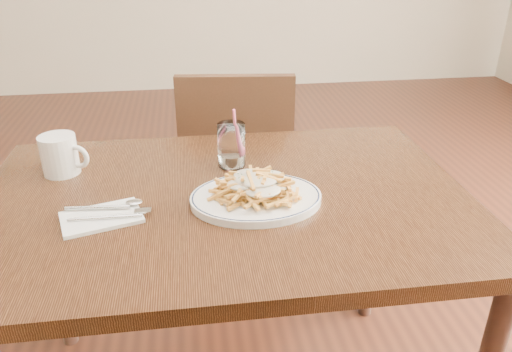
{
  "coord_description": "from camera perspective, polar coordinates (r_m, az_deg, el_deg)",
  "views": [
    {
      "loc": [
        -0.07,
        -1.08,
        1.34
      ],
      "look_at": [
        0.07,
        -0.05,
        0.82
      ],
      "focal_mm": 35.0,
      "sensor_mm": 36.0,
      "label": 1
    }
  ],
  "objects": [
    {
      "name": "loaded_fries",
      "position": [
        1.17,
        0.0,
        -0.78
      ],
      "size": [
        0.2,
        0.15,
        0.06
      ],
      "color": "gold",
      "rests_on": "fries_plate"
    },
    {
      "name": "table",
      "position": [
        1.27,
        -3.42,
        -5.26
      ],
      "size": [
        1.2,
        0.8,
        0.75
      ],
      "color": "black",
      "rests_on": "ground"
    },
    {
      "name": "cutlery",
      "position": [
        1.18,
        -17.28,
        -4.06
      ],
      "size": [
        0.21,
        0.07,
        0.01
      ],
      "color": "silver",
      "rests_on": "napkin"
    },
    {
      "name": "water_glass",
      "position": [
        1.36,
        -2.81,
        3.27
      ],
      "size": [
        0.07,
        0.07,
        0.16
      ],
      "color": "white",
      "rests_on": "table"
    },
    {
      "name": "fries_plate",
      "position": [
        1.19,
        0.0,
        -2.55
      ],
      "size": [
        0.37,
        0.34,
        0.02
      ],
      "color": "white",
      "rests_on": "table"
    },
    {
      "name": "coffee_mug",
      "position": [
        1.41,
        -21.45,
        2.26
      ],
      "size": [
        0.13,
        0.1,
        0.11
      ],
      "color": "white",
      "rests_on": "table"
    },
    {
      "name": "napkin",
      "position": [
        1.18,
        -17.26,
        -4.53
      ],
      "size": [
        0.2,
        0.16,
        0.01
      ],
      "primitive_type": "cube",
      "rotation": [
        0.0,
        0.0,
        0.29
      ],
      "color": "white",
      "rests_on": "table"
    },
    {
      "name": "chair_far",
      "position": [
        1.95,
        -2.21,
        1.18
      ],
      "size": [
        0.45,
        0.45,
        0.89
      ],
      "color": "#321D10",
      "rests_on": "ground"
    }
  ]
}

